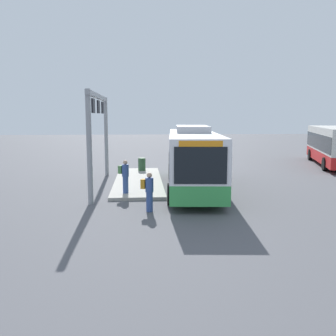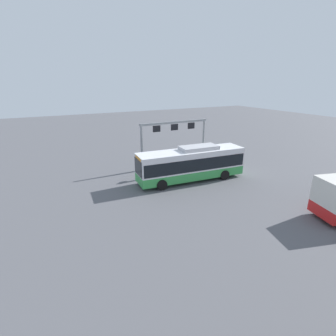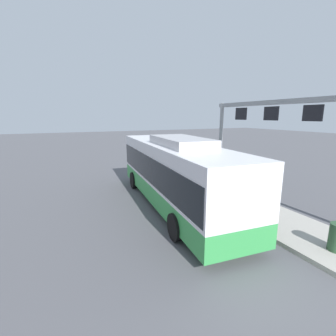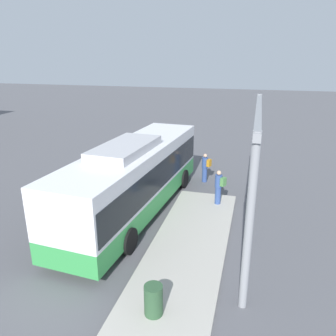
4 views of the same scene
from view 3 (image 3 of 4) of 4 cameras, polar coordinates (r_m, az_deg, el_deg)
ground_plane at (r=12.20m, az=1.31°, el=-8.81°), size 120.00×120.00×0.00m
platform_curb at (r=12.02m, az=19.76°, el=-9.47°), size 10.00×2.80×0.16m
bus_main at (r=11.66m, az=1.36°, el=-0.48°), size 11.02×3.39×3.46m
person_boarding at (r=17.01m, az=1.95°, el=0.40°), size 0.47×0.60×1.67m
person_waiting_near at (r=14.95m, az=11.30°, el=-0.87°), size 0.52×0.61×1.67m
platform_sign_gantry at (r=13.79m, az=22.95°, el=8.52°), size 8.55×0.24×5.20m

